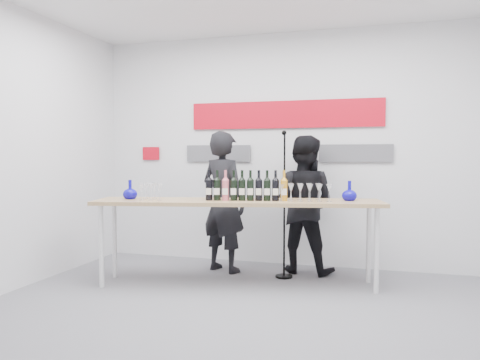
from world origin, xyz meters
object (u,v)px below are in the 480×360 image
object	(u,v)px
tasting_table	(237,207)
presenter_right	(303,204)
presenter_left	(223,201)
mic_stand	(284,233)

from	to	relation	value
tasting_table	presenter_right	bearing A→B (deg)	40.65
tasting_table	presenter_right	world-z (taller)	presenter_right
presenter_left	presenter_right	xyz separation A→B (m)	(0.94, 0.23, -0.03)
presenter_left	tasting_table	bearing A→B (deg)	143.49
presenter_left	presenter_right	world-z (taller)	presenter_left
presenter_left	mic_stand	bearing A→B (deg)	-166.00
tasting_table	presenter_left	bearing A→B (deg)	110.11
presenter_right	mic_stand	size ratio (longest dim) A/B	0.97
presenter_left	mic_stand	distance (m)	0.85
presenter_right	mic_stand	bearing A→B (deg)	72.25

